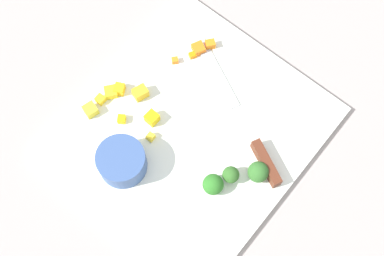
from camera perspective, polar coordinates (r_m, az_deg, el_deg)
ground_plane at (r=0.91m, az=-0.00°, el=-0.48°), size 4.00×4.00×0.00m
cutting_board at (r=0.90m, az=-0.00°, el=-0.35°), size 0.40×0.37×0.01m
prep_bowl at (r=0.86m, az=-7.44°, el=-3.55°), size 0.08×0.08×0.05m
chef_knife at (r=0.89m, az=6.52°, el=-1.31°), size 0.14×0.27×0.02m
carrot_dice_0 at (r=0.94m, az=-1.81°, el=7.16°), size 0.01×0.01×0.01m
carrot_dice_1 at (r=0.95m, az=0.69°, el=8.42°), size 0.03×0.03×0.01m
carrot_dice_2 at (r=0.95m, az=0.04°, el=7.72°), size 0.02×0.01×0.01m
carrot_dice_3 at (r=0.96m, az=1.94°, el=8.84°), size 0.02×0.02×0.01m
pepper_dice_0 at (r=0.90m, az=-7.46°, el=0.94°), size 0.02×0.02×0.01m
pepper_dice_1 at (r=0.92m, az=-9.67°, el=3.00°), size 0.01×0.01×0.01m
pepper_dice_2 at (r=0.92m, az=-8.58°, el=3.78°), size 0.03×0.03×0.01m
pepper_dice_3 at (r=0.89m, az=-4.26°, el=1.07°), size 0.02×0.02×0.02m
pepper_dice_4 at (r=0.91m, az=-5.49°, el=3.73°), size 0.03×0.03×0.02m
pepper_dice_5 at (r=0.92m, az=-10.69°, el=1.89°), size 0.03×0.03×0.02m
pepper_dice_6 at (r=0.89m, az=-4.41°, el=-0.95°), size 0.01×0.01×0.01m
pepper_dice_7 at (r=0.92m, az=-7.67°, el=4.10°), size 0.02×0.02×0.02m
broccoli_floret_0 at (r=0.86m, az=7.02°, el=-4.65°), size 0.03×0.03×0.03m
broccoli_floret_1 at (r=0.86m, az=4.13°, el=-4.97°), size 0.03×0.03×0.03m
broccoli_floret_2 at (r=0.85m, az=2.25°, el=-5.99°), size 0.03×0.03×0.03m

